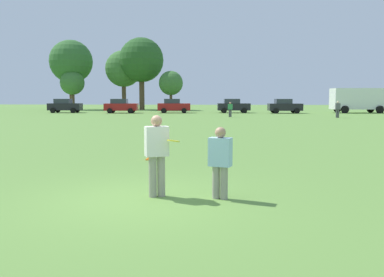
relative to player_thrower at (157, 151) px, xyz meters
name	(u,v)px	position (x,y,z in m)	size (l,w,h in m)	color
ground_plane	(141,200)	(-0.29, -0.31, -0.97)	(198.44, 198.44, 0.00)	#608C3D
player_thrower	(157,151)	(0.00, 0.00, 0.00)	(0.54, 0.43, 1.72)	gray
player_defender	(220,159)	(1.33, -0.09, -0.14)	(0.51, 0.38, 1.49)	gray
frisbee	(173,141)	(0.37, -0.17, 0.24)	(0.27, 0.27, 0.08)	yellow
traffic_cone	(151,153)	(-1.01, 5.05, -0.74)	(0.32, 0.32, 0.48)	#D8590C
parked_car_near_left	(65,106)	(-19.28, 44.21, -0.05)	(4.32, 2.45, 1.82)	black
parked_car_mid_left	(121,106)	(-11.64, 43.63, -0.05)	(4.32, 2.45, 1.82)	maroon
parked_car_center	(174,106)	(-4.94, 44.74, -0.05)	(4.32, 2.45, 1.82)	maroon
parked_car_mid_right	(233,106)	(2.77, 45.54, -0.05)	(4.32, 2.45, 1.82)	black
parked_car_near_right	(285,106)	(9.25, 44.66, -0.05)	(4.32, 2.45, 1.82)	black
box_truck	(363,99)	(19.57, 46.47, 0.78)	(8.65, 3.40, 3.18)	white
bystander_sideline_watcher	(338,108)	(12.86, 33.66, -0.03)	(0.49, 0.31, 1.67)	#4C4C51
bystander_far_jogger	(230,109)	(2.17, 34.29, -0.10)	(0.49, 0.40, 1.55)	#4C4C51
tree_west_maple	(71,62)	(-23.07, 57.16, 6.73)	(6.89, 6.89, 11.20)	brown
tree_center_elm	(72,83)	(-22.33, 55.44, 3.29)	(3.82, 3.82, 6.20)	brown
tree_east_birch	(124,69)	(-14.73, 58.21, 5.61)	(5.89, 5.89, 9.58)	brown
tree_east_oak	(141,60)	(-11.48, 56.77, 6.87)	(7.01, 7.01, 11.40)	brown
tree_far_east_pine	(171,83)	(-6.51, 54.39, 3.16)	(3.70, 3.70, 6.01)	brown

